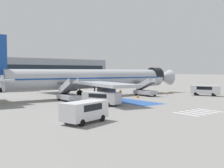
% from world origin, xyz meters
% --- Properties ---
extents(ground_plane, '(600.00, 600.00, 0.00)m').
position_xyz_m(ground_plane, '(0.00, 0.00, 0.00)').
color(ground_plane, gray).
extents(apron_leadline_yellow, '(76.69, 4.19, 0.01)m').
position_xyz_m(apron_leadline_yellow, '(-1.87, -0.56, 0.00)').
color(apron_leadline_yellow, gold).
rests_on(apron_leadline_yellow, ground_plane).
extents(apron_stand_patch_blue, '(4.88, 12.26, 0.01)m').
position_xyz_m(apron_stand_patch_blue, '(-1.87, -10.36, 0.00)').
color(apron_stand_patch_blue, '#2856A8').
rests_on(apron_stand_patch_blue, ground_plane).
extents(apron_walkway_bar_0, '(0.44, 3.60, 0.01)m').
position_xyz_m(apron_walkway_bar_0, '(-4.87, -23.95, 0.00)').
color(apron_walkway_bar_0, silver).
rests_on(apron_walkway_bar_0, ground_plane).
extents(apron_walkway_bar_1, '(0.44, 3.60, 0.01)m').
position_xyz_m(apron_walkway_bar_1, '(-3.67, -23.95, 0.00)').
color(apron_walkway_bar_1, silver).
rests_on(apron_walkway_bar_1, ground_plane).
extents(apron_walkway_bar_2, '(0.44, 3.60, 0.01)m').
position_xyz_m(apron_walkway_bar_2, '(-2.47, -23.95, 0.00)').
color(apron_walkway_bar_2, silver).
rests_on(apron_walkway_bar_2, ground_plane).
extents(apron_walkway_bar_3, '(0.44, 3.60, 0.01)m').
position_xyz_m(apron_walkway_bar_3, '(-1.27, -23.95, 0.00)').
color(apron_walkway_bar_3, silver).
rests_on(apron_walkway_bar_3, ground_plane).
extents(apron_walkway_bar_4, '(0.44, 3.60, 0.01)m').
position_xyz_m(apron_walkway_bar_4, '(-0.07, -23.95, 0.00)').
color(apron_walkway_bar_4, silver).
rests_on(apron_walkway_bar_4, ground_plane).
extents(airliner, '(42.29, 32.74, 10.52)m').
position_xyz_m(airliner, '(-2.54, -0.52, 3.38)').
color(airliner, '#B7BCC4').
rests_on(airliner, ground_plane).
extents(boarding_stairs_forward, '(2.45, 5.32, 3.56)m').
position_xyz_m(boarding_stairs_forward, '(6.91, -5.37, 0.93)').
color(boarding_stairs_forward, '#ADB2BA').
rests_on(boarding_stairs_forward, ground_plane).
extents(boarding_stairs_aft, '(2.45, 5.32, 3.79)m').
position_xyz_m(boarding_stairs_aft, '(-9.46, -4.52, 0.96)').
color(boarding_stairs_aft, '#ADB2BA').
rests_on(boarding_stairs_aft, ground_plane).
extents(fuel_tanker, '(10.55, 3.35, 3.25)m').
position_xyz_m(fuel_tanker, '(-9.89, 21.30, 1.63)').
color(fuel_tanker, '#38383D').
rests_on(fuel_tanker, ground_plane).
extents(service_van_0, '(3.97, 5.83, 1.87)m').
position_xyz_m(service_van_0, '(-8.10, -11.91, 1.14)').
color(service_van_0, silver).
rests_on(service_van_0, ground_plane).
extents(service_van_1, '(3.48, 5.66, 2.01)m').
position_xyz_m(service_van_1, '(16.58, -12.39, 1.21)').
color(service_van_1, silver).
rests_on(service_van_1, ground_plane).
extents(service_van_3, '(5.10, 3.38, 2.01)m').
position_xyz_m(service_van_3, '(-16.47, -21.22, 1.21)').
color(service_van_3, silver).
rests_on(service_van_3, ground_plane).
extents(ground_crew_0, '(0.49, 0.40, 1.61)m').
position_xyz_m(ground_crew_0, '(-0.52, -6.80, 0.92)').
color(ground_crew_0, black).
rests_on(ground_crew_0, ground_plane).
extents(ground_crew_1, '(0.26, 0.45, 1.59)m').
position_xyz_m(ground_crew_1, '(-0.58, -3.28, 0.91)').
color(ground_crew_1, black).
rests_on(ground_crew_1, ground_plane).
extents(traffic_cone_0, '(0.57, 0.57, 0.63)m').
position_xyz_m(traffic_cone_0, '(3.13, -7.37, 0.32)').
color(traffic_cone_0, orange).
rests_on(traffic_cone_0, ground_plane).
extents(traffic_cone_1, '(0.41, 0.41, 0.46)m').
position_xyz_m(traffic_cone_1, '(11.87, -6.56, 0.23)').
color(traffic_cone_1, orange).
rests_on(traffic_cone_1, ground_plane).
extents(traffic_cone_2, '(0.62, 0.62, 0.69)m').
position_xyz_m(traffic_cone_2, '(0.69, -5.41, 0.34)').
color(traffic_cone_2, orange).
rests_on(traffic_cone_2, ground_plane).
extents(terminal_building, '(95.90, 12.10, 10.28)m').
position_xyz_m(terminal_building, '(-0.79, 70.01, 5.14)').
color(terminal_building, '#89939E').
rests_on(terminal_building, ground_plane).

